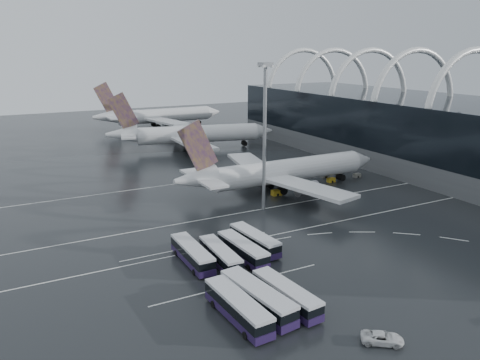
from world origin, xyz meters
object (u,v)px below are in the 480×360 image
bus_row_near_a (192,254)px  bus_row_near_d (255,240)px  floodlight_mast (265,120)px  airliner_gate_b (190,135)px  airliner_main (280,172)px  gse_cart_belly_a (331,180)px  bus_row_near_b (220,255)px  bus_row_far_a (238,307)px  van_curve_a (382,338)px  bus_row_far_b (258,297)px  gse_cart_belly_b (325,176)px  gse_cart_belly_c (276,193)px  bus_row_far_c (286,294)px  bus_row_near_c (243,250)px  gse_cart_belly_d (357,175)px  airliner_gate_c (158,116)px

bus_row_near_a → bus_row_near_d: (11.92, 0.29, -0.05)m
bus_row_near_a → floodlight_mast: (24.26, 18.11, 18.11)m
airliner_gate_b → floodlight_mast: (-9.97, -68.24, 14.68)m
airliner_main → gse_cart_belly_a: bearing=1.2°
airliner_gate_b → gse_cart_belly_a: bearing=-60.6°
bus_row_near_b → floodlight_mast: bearing=-43.0°
airliner_main → floodlight_mast: floodlight_mast is taller
bus_row_near_a → bus_row_far_a: (-1.08, -18.24, 0.06)m
gse_cart_belly_a → van_curve_a: bearing=-123.6°
bus_row_far_b → gse_cart_belly_b: size_ratio=7.27×
gse_cart_belly_a → gse_cart_belly_c: 19.38m
airliner_main → bus_row_far_c: size_ratio=4.52×
bus_row_near_c → gse_cart_belly_a: (43.20, 30.95, -1.11)m
bus_row_near_d → gse_cart_belly_d: (48.85, 28.93, -1.12)m
bus_row_far_a → gse_cart_belly_b: bearing=-49.2°
airliner_main → airliner_gate_b: (-0.48, 58.18, 0.30)m
bus_row_near_d → gse_cart_belly_c: size_ratio=5.17×
bus_row_near_d → van_curve_a: (-0.08, -31.12, -0.96)m
van_curve_a → gse_cart_belly_d: bearing=-2.9°
bus_row_near_b → bus_row_far_c: bus_row_far_c is taller
bus_row_near_a → bus_row_near_b: bearing=-122.2°
airliner_main → floodlight_mast: (-10.46, -10.06, 14.98)m
bus_row_far_c → airliner_gate_b: bearing=-20.0°
airliner_gate_c → van_curve_a: (-27.27, -167.67, -4.59)m
airliner_main → bus_row_near_d: size_ratio=4.56×
floodlight_mast → gse_cart_belly_b: bearing=27.9°
airliner_gate_b → airliner_gate_c: (4.88, 50.49, 0.15)m
bus_row_near_a → gse_cart_belly_d: 67.44m
airliner_main → bus_row_far_a: 58.69m
airliner_main → gse_cart_belly_d: 26.43m
bus_row_near_c → van_curve_a: bus_row_near_c is taller
bus_row_far_c → gse_cart_belly_a: (44.97, 46.89, -1.10)m
bus_row_far_a → gse_cart_belly_b: bus_row_far_a is taller
airliner_gate_b → bus_row_near_b: bearing=-96.0°
van_curve_a → gse_cart_belly_d: van_curve_a is taller
bus_row_far_c → gse_cart_belly_b: 69.33m
bus_row_near_a → airliner_gate_b: bearing=-21.5°
bus_row_near_c → gse_cart_belly_b: 57.09m
bus_row_far_a → gse_cart_belly_d: bearing=-55.3°
bus_row_near_b → bus_row_far_b: bus_row_far_b is taller
van_curve_a → floodlight_mast: 53.99m
airliner_gate_b → bus_row_near_d: (-22.31, -86.06, -3.48)m
bus_row_near_c → gse_cart_belly_d: 61.37m
bus_row_far_b → gse_cart_belly_a: 67.23m
bus_row_far_b → bus_row_far_a: bearing=97.3°
airliner_main → gse_cart_belly_b: bearing=15.1°
bus_row_near_c → gse_cart_belly_a: bearing=-57.7°
airliner_gate_b → bus_row_far_b: airliner_gate_b is taller
bus_row_near_d → airliner_main: bearing=-44.0°
airliner_gate_c → bus_row_near_c: airliner_gate_c is taller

